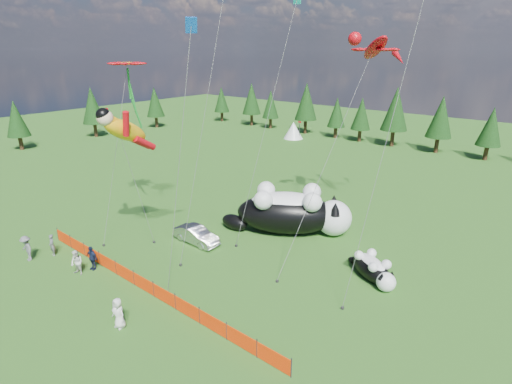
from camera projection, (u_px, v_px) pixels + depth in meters
ground at (181, 271)px, 26.94m from camera, size 160.00×160.00×0.00m
safety_fence at (144, 284)px, 24.58m from camera, size 22.06×0.06×1.10m
tree_line at (415, 122)px, 58.45m from camera, size 90.00×4.00×8.00m
festival_tents at (489, 159)px, 49.14m from camera, size 50.00×3.20×2.80m
cat_large at (292, 211)px, 32.07m from camera, size 9.64×7.46×3.88m
cat_small at (373, 268)px, 25.76m from camera, size 4.09×3.14×1.64m
car at (196, 235)px, 30.67m from camera, size 3.94×1.39×1.30m
spectator_a at (52, 245)px, 28.76m from camera, size 0.63×0.45×1.62m
spectator_b at (77, 263)px, 26.25m from camera, size 0.93×0.67×1.74m
spectator_c at (92, 258)px, 26.91m from camera, size 1.08×0.68×1.72m
spectator_d at (27, 248)px, 28.02m from camera, size 1.24×0.68×1.87m
spectator_e at (118, 313)px, 21.23m from camera, size 0.91×0.64×1.77m
superhero_kite at (125, 131)px, 26.84m from camera, size 4.47×4.77×10.97m
gecko_kite at (375, 48)px, 29.27m from camera, size 6.35×15.07×18.23m
flower_kite at (127, 66)px, 29.63m from camera, size 3.41×6.08×13.70m
diamond_kite_a at (222, 5)px, 25.82m from camera, size 0.88×5.94×18.81m
diamond_kite_c at (190, 40)px, 19.66m from camera, size 2.00×2.20×16.01m
diamond_kite_d at (294, 13)px, 28.63m from camera, size 1.23×6.65×18.69m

